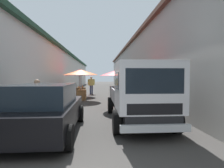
{
  "coord_description": "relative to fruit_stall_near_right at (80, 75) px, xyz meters",
  "views": [
    {
      "loc": [
        -1.18,
        -0.16,
        1.66
      ],
      "look_at": [
        8.71,
        -0.79,
        1.26
      ],
      "focal_mm": 28.91,
      "sensor_mm": 36.0,
      "label": 1
    }
  ],
  "objects": [
    {
      "name": "building_left_whitewash",
      "position": [
        1.36,
        5.1,
        0.32
      ],
      "size": [
        49.8,
        7.5,
        4.25
      ],
      "color": "silver",
      "rests_on": "ground"
    },
    {
      "name": "vendor_by_crates",
      "position": [
        1.71,
        -0.91,
        -0.86
      ],
      "size": [
        0.27,
        0.65,
        1.65
      ],
      "color": "navy",
      "rests_on": "ground"
    },
    {
      "name": "hatchback_car",
      "position": [
        -10.27,
        -0.19,
        -1.08
      ],
      "size": [
        3.93,
        1.96,
        1.45
      ],
      "color": "black",
      "rests_on": "ground"
    },
    {
      "name": "delivery_truck",
      "position": [
        -9.79,
        -3.12,
        -0.78
      ],
      "size": [
        4.92,
        1.98,
        2.08
      ],
      "color": "black",
      "rests_on": "ground"
    },
    {
      "name": "fruit_stall_far_right",
      "position": [
        -6.14,
        -3.08,
        -0.04
      ],
      "size": [
        2.77,
        2.77,
        2.25
      ],
      "color": "#9E9EA3",
      "rests_on": "ground"
    },
    {
      "name": "fruit_stall_near_right",
      "position": [
        0.0,
        0.0,
        0.0
      ],
      "size": [
        2.52,
        2.52,
        2.34
      ],
      "color": "#9E9EA3",
      "rests_on": "ground"
    },
    {
      "name": "vendor_in_shade",
      "position": [
        -8.4,
        0.68,
        -0.93
      ],
      "size": [
        0.63,
        0.21,
        1.55
      ],
      "color": "#665B4C",
      "rests_on": "ground"
    },
    {
      "name": "building_right_concrete",
      "position": [
        1.36,
        -8.37,
        0.81
      ],
      "size": [
        49.8,
        7.5,
        5.22
      ],
      "color": "gray",
      "rests_on": "ground"
    },
    {
      "name": "fruit_stall_near_left",
      "position": [
        -2.72,
        -0.42,
        -0.06
      ],
      "size": [
        2.46,
        2.46,
        2.24
      ],
      "color": "#9E9EA3",
      "rests_on": "ground"
    },
    {
      "name": "ground",
      "position": [
        -0.89,
        -1.63,
        -1.82
      ],
      "size": [
        90.0,
        90.0,
        0.0
      ],
      "primitive_type": "plane",
      "color": "#3D3A38"
    }
  ]
}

